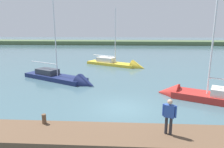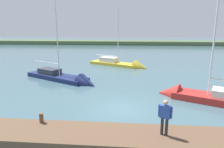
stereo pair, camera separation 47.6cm
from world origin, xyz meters
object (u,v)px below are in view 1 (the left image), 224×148
object	(u,v)px
mooring_post_near	(44,119)
person_on_dock	(169,114)
sailboat_far_right	(120,65)
sailboat_behind_pier	(64,80)
sailboat_mid_channel	(199,97)

from	to	relation	value
mooring_post_near	person_on_dock	bearing A→B (deg)	173.36
mooring_post_near	sailboat_far_right	bearing A→B (deg)	-100.30
sailboat_behind_pier	sailboat_mid_channel	bearing A→B (deg)	6.82
sailboat_far_right	sailboat_behind_pier	bearing A→B (deg)	-95.18
mooring_post_near	sailboat_mid_channel	world-z (taller)	sailboat_mid_channel
person_on_dock	mooring_post_near	bearing A→B (deg)	105.91
sailboat_far_right	person_on_dock	bearing A→B (deg)	-54.62
mooring_post_near	person_on_dock	world-z (taller)	person_on_dock
mooring_post_near	sailboat_far_right	world-z (taller)	sailboat_far_right
mooring_post_near	sailboat_far_right	distance (m)	20.17
mooring_post_near	sailboat_behind_pier	xyz separation A→B (m)	(2.18, -10.94, -0.78)
mooring_post_near	person_on_dock	distance (m)	6.40
sailboat_behind_pier	person_on_dock	bearing A→B (deg)	-25.74
mooring_post_near	sailboat_behind_pier	size ratio (longest dim) A/B	0.05
sailboat_far_right	sailboat_mid_channel	distance (m)	15.24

